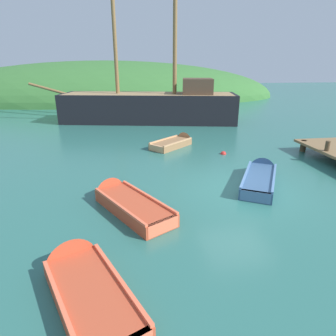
% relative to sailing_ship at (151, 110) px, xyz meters
% --- Properties ---
extents(ground_plane, '(120.00, 120.00, 0.00)m').
position_rel_sailing_ship_xyz_m(ground_plane, '(1.96, -13.49, -0.88)').
color(ground_plane, '#2D6B60').
extents(shore_hill, '(45.93, 21.74, 9.47)m').
position_rel_sailing_ship_xyz_m(shore_hill, '(-4.23, 18.38, -0.88)').
color(shore_hill, '#387033').
rests_on(shore_hill, ground).
extents(sailing_ship, '(15.88, 5.94, 13.75)m').
position_rel_sailing_ship_xyz_m(sailing_ship, '(0.00, 0.00, 0.00)').
color(sailing_ship, black).
rests_on(sailing_ship, ground).
extents(rowboat_near_dock, '(2.75, 3.76, 1.01)m').
position_rel_sailing_ship_xyz_m(rowboat_near_dock, '(3.02, -12.87, -0.74)').
color(rowboat_near_dock, '#335175').
rests_on(rowboat_near_dock, ground).
extents(rowboat_portside, '(2.77, 3.75, 1.05)m').
position_rel_sailing_ship_xyz_m(rowboat_portside, '(-2.17, -14.23, -0.74)').
color(rowboat_portside, '#C64C2D').
rests_on(rowboat_portside, ground).
extents(rowboat_far, '(2.95, 2.79, 1.01)m').
position_rel_sailing_ship_xyz_m(rowboat_far, '(0.73, -7.30, -0.76)').
color(rowboat_far, '#9E7047').
rests_on(rowboat_far, ground).
extents(rowboat_center, '(2.42, 3.49, 1.13)m').
position_rel_sailing_ship_xyz_m(rowboat_center, '(-3.04, -17.62, -0.78)').
color(rowboat_center, '#C64C2D').
rests_on(rowboat_center, ground).
extents(buoy_red, '(0.29, 0.29, 0.29)m').
position_rel_sailing_ship_xyz_m(buoy_red, '(2.77, -9.27, -0.88)').
color(buoy_red, red).
rests_on(buoy_red, ground).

